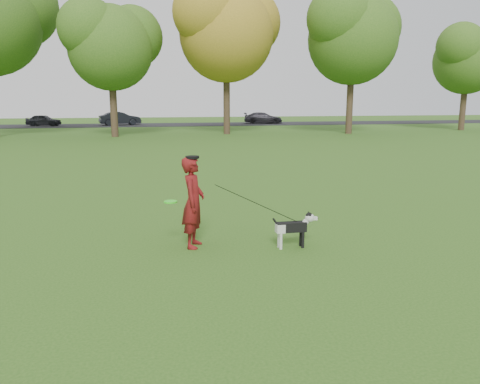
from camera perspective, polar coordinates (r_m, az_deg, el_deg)
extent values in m
plane|color=#285116|center=(8.56, 2.64, -6.17)|extent=(120.00, 120.00, 0.00)
cube|color=black|center=(48.02, -9.19, 8.10)|extent=(120.00, 7.00, 0.02)
imported|color=#5D100D|center=(8.16, -5.72, -1.26)|extent=(0.54, 0.67, 1.60)
cube|color=black|center=(8.21, 6.26, -4.26)|extent=(0.53, 0.16, 0.17)
cube|color=silver|center=(8.16, 4.92, -4.41)|extent=(0.15, 0.17, 0.16)
cylinder|color=silver|center=(8.17, 5.00, -6.01)|extent=(0.05, 0.05, 0.29)
cylinder|color=silver|center=(8.27, 4.78, -5.78)|extent=(0.05, 0.05, 0.29)
cylinder|color=black|center=(8.28, 7.67, -5.81)|extent=(0.05, 0.05, 0.29)
cylinder|color=black|center=(8.39, 7.42, -5.59)|extent=(0.05, 0.05, 0.29)
cylinder|color=silver|center=(8.27, 7.83, -3.87)|extent=(0.17, 0.11, 0.19)
sphere|color=silver|center=(8.28, 8.48, -3.13)|extent=(0.16, 0.16, 0.16)
sphere|color=black|center=(8.27, 8.43, -2.91)|extent=(0.12, 0.12, 0.12)
cube|color=silver|center=(8.31, 9.04, -3.19)|extent=(0.11, 0.06, 0.06)
sphere|color=black|center=(8.33, 9.41, -3.17)|extent=(0.03, 0.03, 0.03)
cone|color=black|center=(8.22, 8.54, -2.66)|extent=(0.06, 0.06, 0.07)
cone|color=black|center=(8.29, 8.33, -2.52)|extent=(0.06, 0.06, 0.07)
cylinder|color=black|center=(8.12, 4.57, -3.96)|extent=(0.18, 0.03, 0.24)
cylinder|color=black|center=(8.25, 7.49, -3.84)|extent=(0.11, 0.11, 0.02)
imported|color=black|center=(48.86, -22.82, 8.07)|extent=(3.37, 1.91, 1.08)
imported|color=black|center=(48.00, -14.43, 8.68)|extent=(4.16, 2.23, 1.30)
imported|color=black|center=(49.48, 2.83, 9.00)|extent=(4.22, 2.30, 1.16)
cylinder|color=#34EF1E|center=(8.10, -8.46, -1.17)|extent=(0.23, 0.23, 0.02)
cylinder|color=black|center=(8.03, -5.83, 4.24)|extent=(0.23, 0.23, 0.04)
cylinder|color=#38281C|center=(33.47, -15.16, 10.11)|extent=(0.48, 0.48, 4.20)
sphere|color=#426B1E|center=(33.69, -15.56, 17.50)|extent=(5.60, 5.60, 5.60)
cylinder|color=#38281C|center=(34.93, -1.64, 11.21)|extent=(0.48, 0.48, 5.04)
sphere|color=#A58426|center=(35.31, -1.69, 19.69)|extent=(6.72, 6.72, 6.72)
cylinder|color=#38281C|center=(36.17, 13.24, 10.76)|extent=(0.48, 0.48, 4.83)
sphere|color=#426B1E|center=(36.50, 13.61, 18.61)|extent=(6.44, 6.44, 6.44)
cylinder|color=#38281C|center=(43.54, 25.54, 9.46)|extent=(0.48, 0.48, 3.99)
sphere|color=#426B1E|center=(43.68, 26.02, 14.85)|extent=(5.32, 5.32, 5.32)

